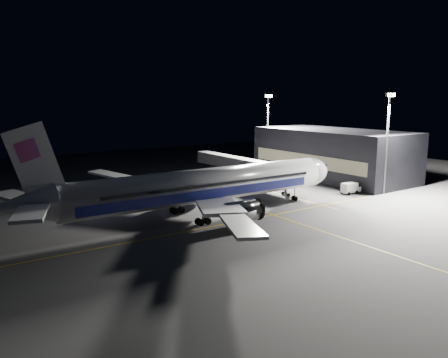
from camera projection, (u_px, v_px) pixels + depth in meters
name	position (u px, v px, depth m)	size (l,w,h in m)	color
ground	(205.00, 216.00, 73.79)	(200.00, 200.00, 0.00)	#4C4C4F
guide_line_main	(252.00, 208.00, 79.30)	(0.25, 80.00, 0.01)	gold
guide_line_cross	(225.00, 224.00, 68.90)	(70.00, 0.25, 0.01)	gold
guide_line_side	(268.00, 191.00, 94.06)	(0.25, 40.00, 0.01)	gold
airliner	(199.00, 187.00, 72.27)	(61.48, 54.22, 16.64)	silver
terminal	(332.00, 154.00, 109.45)	(18.12, 40.00, 12.00)	black
jet_bridge	(245.00, 165.00, 99.80)	(3.60, 34.40, 6.30)	#B2B2B7
floodlight_mast_north	(268.00, 125.00, 119.66)	(2.40, 0.68, 20.70)	#59595E
floodlight_mast_south	(387.00, 135.00, 88.69)	(2.40, 0.67, 20.70)	#59595E
service_truck	(351.00, 188.00, 90.95)	(4.61, 2.13, 2.34)	silver
baggage_tug	(92.00, 198.00, 82.84)	(3.09, 2.70, 1.95)	black
safety_cone_a	(214.00, 202.00, 82.32)	(0.45, 0.45, 0.67)	#F1410A
safety_cone_b	(214.00, 202.00, 82.40)	(0.36, 0.36, 0.54)	#F1410A
safety_cone_c	(186.00, 199.00, 85.07)	(0.43, 0.43, 0.65)	#F1410A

